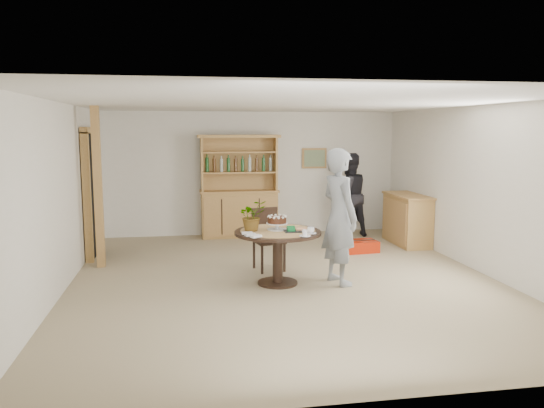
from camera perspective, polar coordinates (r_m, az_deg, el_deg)
The scene contains 17 objects.
ground at distance 7.70m, azimuth 1.32°, elevation -8.14°, with size 7.00×7.00×0.00m, color tan.
room_shell at distance 7.41m, azimuth 1.37°, elevation 4.92°, with size 6.04×7.04×2.52m.
doorway at distance 9.44m, azimuth -18.87°, elevation 1.29°, with size 0.13×1.10×2.18m.
pine_post at distance 8.60m, azimuth -18.21°, elevation 1.67°, with size 0.12×0.12×2.50m, color tan.
hutch at distance 10.66m, azimuth -3.56°, elevation 0.16°, with size 1.62×0.54×2.04m.
sideboard at distance 10.28m, azimuth 14.33°, elevation -1.58°, with size 0.54×1.26×0.94m.
dining_table at distance 7.35m, azimuth 0.61°, elevation -4.05°, with size 1.20×1.20×0.76m.
dining_chair at distance 8.16m, azimuth -0.53°, elevation -3.33°, with size 0.50×0.50×0.95m.
birthday_cake at distance 7.35m, azimuth 0.55°, elevation -1.84°, with size 0.30×0.30×0.20m.
flower_vase at distance 7.28m, azimuth -2.16°, elevation -1.24°, with size 0.38×0.33×0.42m, color #3F7233.
gift_tray at distance 7.24m, azimuth 2.46°, elevation -2.78°, with size 0.30×0.20×0.08m.
coffee_cup_a at distance 7.13m, azimuth 4.19°, elevation -2.86°, with size 0.15×0.15×0.09m.
coffee_cup_b at distance 6.94m, azimuth 3.56°, elevation -3.19°, with size 0.15×0.15×0.08m.
napkins at distance 6.95m, azimuth -2.26°, elevation -3.32°, with size 0.24×0.33×0.03m.
teen_boy at distance 7.39m, azimuth 7.26°, elevation -1.36°, with size 0.69×0.45×1.89m, color gray.
adult_person at distance 10.70m, azimuth 8.24°, elevation 0.95°, with size 0.82×0.64×1.68m, color black.
red_suitcase at distance 9.50m, azimuth 9.41°, elevation -4.49°, with size 0.63×0.45×0.21m.
Camera 1 is at (-1.40, -7.26, 2.14)m, focal length 35.00 mm.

